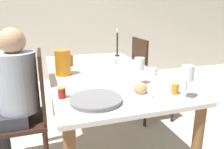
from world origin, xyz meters
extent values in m
plane|color=beige|center=(0.00, 0.00, 0.00)|extent=(20.00, 20.00, 0.00)
cube|color=beige|center=(0.00, 2.45, 1.30)|extent=(10.00, 0.06, 2.60)
cube|color=silver|center=(0.00, 0.00, 0.75)|extent=(0.96, 1.78, 0.03)
cylinder|color=brown|center=(-0.42, 0.83, 0.37)|extent=(0.07, 0.07, 0.73)
cylinder|color=brown|center=(0.42, 0.83, 0.37)|extent=(0.07, 0.07, 0.73)
cylinder|color=#331E14|center=(-0.93, 0.05, 0.22)|extent=(0.04, 0.04, 0.43)
cylinder|color=#331E14|center=(-0.56, 0.05, 0.22)|extent=(0.04, 0.04, 0.43)
cube|color=#331E14|center=(-0.74, -0.14, 0.45)|extent=(0.42, 0.42, 0.03)
cube|color=#331E14|center=(-0.54, -0.14, 0.73)|extent=(0.03, 0.39, 0.54)
cylinder|color=#331E14|center=(0.93, 0.57, 0.22)|extent=(0.04, 0.04, 0.43)
cylinder|color=#331E14|center=(0.93, 0.20, 0.22)|extent=(0.04, 0.04, 0.43)
cylinder|color=#331E14|center=(0.56, 0.57, 0.22)|extent=(0.04, 0.04, 0.43)
cylinder|color=#331E14|center=(0.56, 0.20, 0.22)|extent=(0.04, 0.04, 0.43)
cube|color=#331E14|center=(0.74, 0.39, 0.45)|extent=(0.42, 0.42, 0.03)
cube|color=#331E14|center=(0.54, 0.39, 0.73)|extent=(0.03, 0.39, 0.54)
cylinder|color=#33333D|center=(-0.89, -0.07, 0.23)|extent=(0.09, 0.09, 0.46)
cube|color=#33333D|center=(-0.81, -0.15, 0.51)|extent=(0.30, 0.34, 0.11)
cylinder|color=#9EA8B7|center=(-0.72, -0.15, 0.78)|extent=(0.30, 0.30, 0.46)
sphere|color=tan|center=(-0.72, -0.15, 1.10)|extent=(0.19, 0.19, 0.19)
cylinder|color=tan|center=(-0.82, 0.06, 0.90)|extent=(0.25, 0.06, 0.20)
cylinder|color=orange|center=(-0.36, 0.01, 0.87)|extent=(0.14, 0.14, 0.22)
cube|color=orange|center=(-0.28, 0.01, 0.88)|extent=(0.02, 0.02, 0.10)
cone|color=orange|center=(-0.41, 0.01, 0.96)|extent=(0.04, 0.04, 0.04)
cylinder|color=white|center=(0.16, -0.43, 0.77)|extent=(0.07, 0.07, 0.00)
cylinder|color=white|center=(0.16, -0.43, 0.83)|extent=(0.01, 0.01, 0.12)
cylinder|color=white|center=(0.16, -0.43, 0.93)|extent=(0.08, 0.08, 0.09)
cylinder|color=white|center=(0.33, -0.78, 0.77)|extent=(0.07, 0.07, 0.00)
cylinder|color=white|center=(0.33, -0.78, 0.83)|extent=(0.01, 0.01, 0.12)
cylinder|color=white|center=(0.33, -0.78, 0.94)|extent=(0.08, 0.08, 0.09)
cylinder|color=orange|center=(0.33, -0.78, 0.92)|extent=(0.06, 0.06, 0.05)
cylinder|color=white|center=(0.37, -0.24, 0.77)|extent=(0.13, 0.13, 0.01)
cylinder|color=white|center=(0.37, -0.24, 0.80)|extent=(0.08, 0.08, 0.06)
cube|color=white|center=(0.42, -0.24, 0.80)|extent=(0.01, 0.01, 0.03)
cylinder|color=white|center=(0.19, 0.28, 0.77)|extent=(0.13, 0.13, 0.01)
cylinder|color=white|center=(0.19, 0.28, 0.80)|extent=(0.08, 0.08, 0.06)
cube|color=white|center=(0.24, 0.28, 0.80)|extent=(0.01, 0.01, 0.03)
cylinder|color=gray|center=(-0.23, -0.65, 0.77)|extent=(0.32, 0.32, 0.02)
cylinder|color=gray|center=(-0.23, -0.65, 0.79)|extent=(0.33, 0.33, 0.01)
cylinder|color=white|center=(0.09, -0.62, 0.77)|extent=(0.19, 0.19, 0.01)
sphere|color=tan|center=(0.09, -0.62, 0.80)|extent=(0.09, 0.09, 0.09)
cylinder|color=#C67A1E|center=(0.31, -0.68, 0.80)|extent=(0.05, 0.05, 0.07)
cylinder|color=gold|center=(0.31, -0.68, 0.83)|extent=(0.05, 0.05, 0.01)
cylinder|color=#A81E1E|center=(-0.42, -0.52, 0.80)|extent=(0.05, 0.05, 0.07)
cylinder|color=gold|center=(-0.42, -0.52, 0.83)|extent=(0.05, 0.05, 0.01)
cylinder|color=black|center=(0.37, 0.66, 0.77)|extent=(0.06, 0.06, 0.01)
cylinder|color=black|center=(0.37, 0.66, 0.92)|extent=(0.02, 0.02, 0.28)
cylinder|color=beige|center=(0.37, 0.66, 1.08)|extent=(0.02, 0.02, 0.05)
camera|label=1|loc=(-0.52, -1.87, 1.30)|focal=35.00mm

